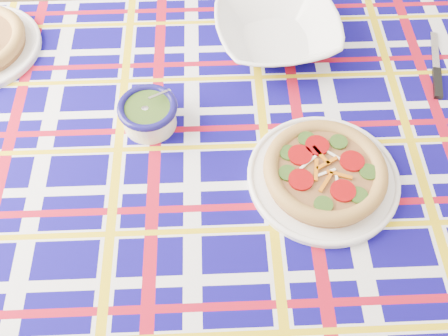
{
  "coord_description": "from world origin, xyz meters",
  "views": [
    {
      "loc": [
        -0.63,
        -1.17,
        1.69
      ],
      "look_at": [
        -0.61,
        -0.61,
        0.83
      ],
      "focal_mm": 40.0,
      "sensor_mm": 36.0,
      "label": 1
    }
  ],
  "objects_px": {
    "dining_table": "(229,186)",
    "pesto_bowl": "(148,112)",
    "main_focaccia_plate": "(325,171)",
    "serving_bowl": "(277,31)"
  },
  "relations": [
    {
      "from": "dining_table",
      "to": "pesto_bowl",
      "type": "distance_m",
      "value": 0.24
    },
    {
      "from": "main_focaccia_plate",
      "to": "dining_table",
      "type": "bearing_deg",
      "value": 167.21
    },
    {
      "from": "dining_table",
      "to": "pesto_bowl",
      "type": "bearing_deg",
      "value": 145.25
    },
    {
      "from": "dining_table",
      "to": "main_focaccia_plate",
      "type": "xyz_separation_m",
      "value": [
        0.19,
        -0.04,
        0.11
      ]
    },
    {
      "from": "dining_table",
      "to": "main_focaccia_plate",
      "type": "bearing_deg",
      "value": -12.46
    },
    {
      "from": "main_focaccia_plate",
      "to": "serving_bowl",
      "type": "relative_size",
      "value": 1.06
    },
    {
      "from": "dining_table",
      "to": "serving_bowl",
      "type": "relative_size",
      "value": 5.74
    },
    {
      "from": "dining_table",
      "to": "serving_bowl",
      "type": "distance_m",
      "value": 0.41
    },
    {
      "from": "serving_bowl",
      "to": "dining_table",
      "type": "bearing_deg",
      "value": -110.08
    },
    {
      "from": "dining_table",
      "to": "pesto_bowl",
      "type": "relative_size",
      "value": 13.31
    }
  ]
}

